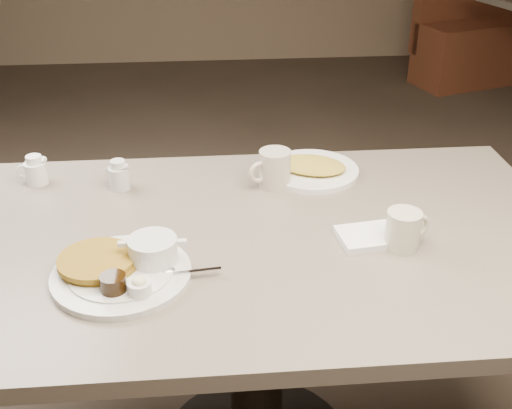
{
  "coord_description": "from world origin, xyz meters",
  "views": [
    {
      "loc": [
        -0.11,
        -1.27,
        1.54
      ],
      "look_at": [
        0.0,
        0.02,
        0.82
      ],
      "focal_mm": 45.0,
      "sensor_mm": 36.0,
      "label": 1
    }
  ],
  "objects": [
    {
      "name": "napkin",
      "position": [
        0.25,
        -0.05,
        0.76
      ],
      "size": [
        0.15,
        0.12,
        0.02
      ],
      "color": "white",
      "rests_on": "diner_table"
    },
    {
      "name": "booth_back_right",
      "position": [
        1.98,
        3.27,
        0.41
      ],
      "size": [
        1.34,
        1.45,
        1.12
      ],
      "color": "brown",
      "rests_on": "ground"
    },
    {
      "name": "creamer_left",
      "position": [
        -0.57,
        0.31,
        0.79
      ],
      "size": [
        0.09,
        0.08,
        0.08
      ],
      "color": "white",
      "rests_on": "diner_table"
    },
    {
      "name": "creamer_right",
      "position": [
        -0.34,
        0.27,
        0.79
      ],
      "size": [
        0.07,
        0.06,
        0.08
      ],
      "color": "silver",
      "rests_on": "diner_table"
    },
    {
      "name": "coffee_mug_far",
      "position": [
        0.07,
        0.25,
        0.8
      ],
      "size": [
        0.13,
        0.11,
        0.1
      ],
      "color": "#BCB1A3",
      "rests_on": "diner_table"
    },
    {
      "name": "main_plate",
      "position": [
        -0.29,
        -0.14,
        0.77
      ],
      "size": [
        0.36,
        0.3,
        0.07
      ],
      "color": "silver",
      "rests_on": "diner_table"
    },
    {
      "name": "diner_table",
      "position": [
        0.0,
        0.0,
        0.58
      ],
      "size": [
        1.5,
        0.9,
        0.75
      ],
      "color": "slate",
      "rests_on": "ground"
    },
    {
      "name": "hash_plate",
      "position": [
        0.18,
        0.31,
        0.76
      ],
      "size": [
        0.34,
        0.34,
        0.04
      ],
      "color": "white",
      "rests_on": "diner_table"
    },
    {
      "name": "coffee_mug_near",
      "position": [
        0.32,
        -0.08,
        0.8
      ],
      "size": [
        0.12,
        0.1,
        0.09
      ],
      "color": "beige",
      "rests_on": "diner_table"
    }
  ]
}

